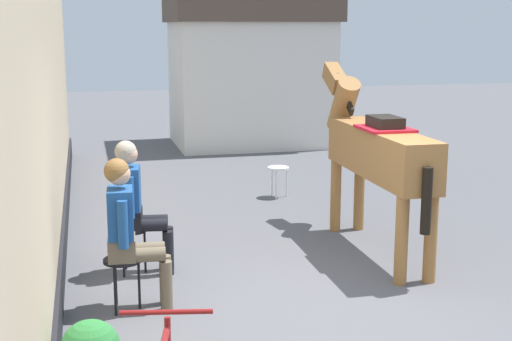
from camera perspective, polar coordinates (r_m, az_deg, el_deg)
The scene contains 7 objects.
ground_plane at distance 9.38m, azimuth -0.23°, elevation -4.06°, with size 40.00×40.00×0.00m, color #56565B.
pub_facade_wall at distance 7.36m, azimuth -17.07°, elevation 3.38°, with size 0.34×14.00×3.40m.
distant_cottage at distance 15.37m, azimuth -0.51°, elevation 8.81°, with size 3.40×2.60×3.50m.
seated_visitor_near at distance 6.40m, azimuth -10.18°, elevation -4.42°, with size 0.61×0.49×1.39m.
seated_visitor_far at distance 7.34m, azimuth -9.60°, elevation -2.35°, with size 0.61×0.49×1.39m.
saddled_horse_center at distance 8.02m, azimuth 9.56°, elevation 1.61°, with size 0.51×3.00×2.06m.
spare_stool_white at distance 10.59m, azimuth 1.80°, elevation -0.03°, with size 0.32×0.32×0.46m.
Camera 1 is at (-2.10, -5.79, 2.51)m, focal length 49.94 mm.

